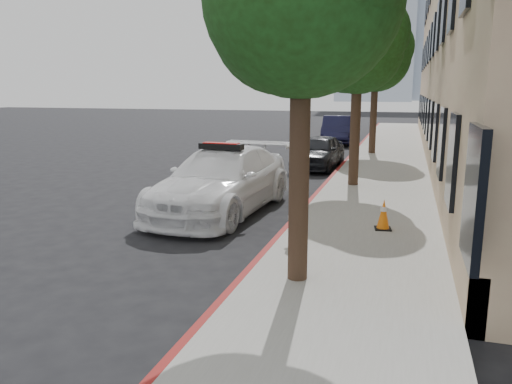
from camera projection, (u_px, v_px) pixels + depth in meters
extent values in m
plane|color=black|center=(181.00, 236.00, 10.39)|extent=(120.00, 120.00, 0.00)
cube|color=gray|center=(383.00, 168.00, 18.73)|extent=(3.20, 50.00, 0.15)
cube|color=maroon|center=(342.00, 166.00, 19.17)|extent=(0.12, 50.00, 0.15)
cube|color=#9EA8B7|center=(433.00, 15.00, 129.92)|extent=(14.00, 14.00, 44.00)
cylinder|color=black|center=(299.00, 172.00, 7.33)|extent=(0.30, 0.30, 3.30)
sphere|color=#173410|center=(282.00, 23.00, 7.28)|extent=(2.10, 2.10, 2.10)
cylinder|color=black|center=(355.00, 132.00, 14.84)|extent=(0.30, 0.30, 3.19)
sphere|color=#173410|center=(358.00, 49.00, 14.36)|extent=(2.60, 2.60, 2.60)
sphere|color=#173410|center=(372.00, 32.00, 13.88)|extent=(2.08, 2.08, 2.08)
sphere|color=#173410|center=(347.00, 60.00, 14.80)|extent=(1.95, 1.95, 1.95)
cylinder|color=black|center=(373.00, 115.00, 22.32)|extent=(0.30, 0.30, 3.41)
sphere|color=#173410|center=(376.00, 57.00, 21.81)|extent=(3.00, 3.00, 3.00)
sphere|color=#173410|center=(386.00, 47.00, 21.33)|extent=(2.40, 2.40, 2.40)
sphere|color=#173410|center=(368.00, 65.00, 22.25)|extent=(2.25, 2.25, 2.25)
imported|color=white|center=(222.00, 180.00, 12.29)|extent=(2.56, 5.55, 1.57)
cube|color=black|center=(221.00, 146.00, 12.12)|extent=(1.12, 0.35, 0.14)
cube|color=#A50A07|center=(221.00, 144.00, 12.11)|extent=(0.91, 0.28, 0.06)
imported|color=black|center=(319.00, 152.00, 19.09)|extent=(1.77, 3.86, 1.28)
imported|color=black|center=(337.00, 130.00, 27.89)|extent=(2.09, 4.76, 1.52)
cylinder|color=silver|center=(296.00, 238.00, 9.53)|extent=(0.29, 0.29, 0.09)
cylinder|color=silver|center=(296.00, 224.00, 9.47)|extent=(0.22, 0.22, 0.50)
ellipsoid|color=navy|center=(297.00, 206.00, 9.40)|extent=(0.24, 0.24, 0.17)
cylinder|color=silver|center=(296.00, 218.00, 9.45)|extent=(0.32, 0.17, 0.09)
cylinder|color=silver|center=(296.00, 218.00, 9.45)|extent=(0.13, 0.18, 0.09)
cube|color=black|center=(383.00, 228.00, 10.33)|extent=(0.38, 0.38, 0.03)
cone|color=orange|center=(384.00, 214.00, 10.26)|extent=(0.26, 0.26, 0.61)
cylinder|color=white|center=(384.00, 209.00, 10.24)|extent=(0.14, 0.14, 0.09)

